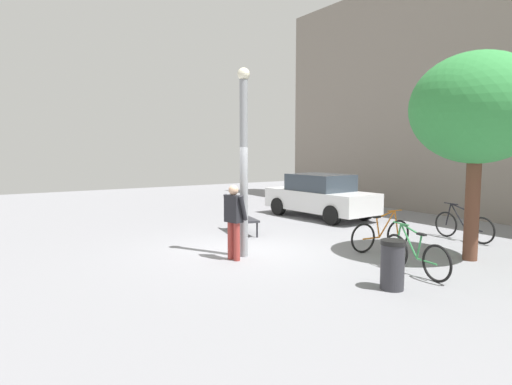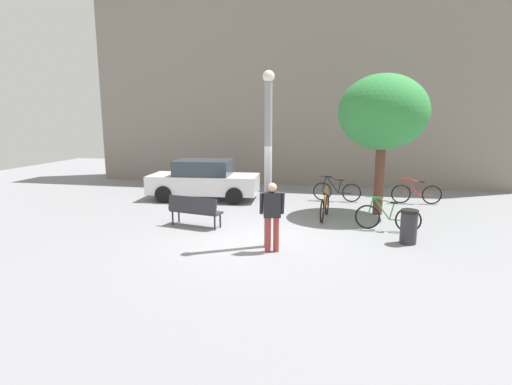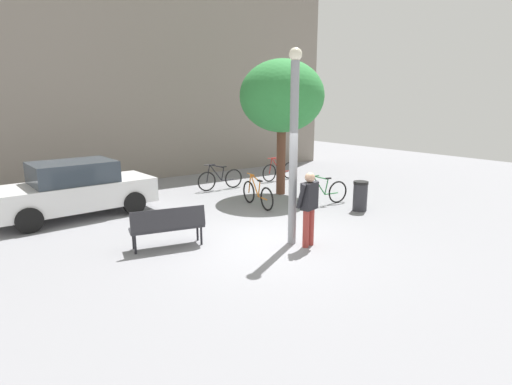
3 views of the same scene
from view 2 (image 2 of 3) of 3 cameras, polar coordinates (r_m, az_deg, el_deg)
The scene contains 12 objects.
ground_plane at distance 10.53m, azimuth -0.05°, elevation -6.85°, with size 36.00×36.00×0.00m, color gray.
building_facade at distance 19.89m, azimuth 6.04°, elevation 14.60°, with size 19.88×2.00×9.10m, color gray.
lamppost at distance 9.61m, azimuth 1.75°, elevation 5.40°, with size 0.28×0.28×4.25m.
person_by_lamppost at distance 9.45m, azimuth 2.31°, elevation -2.85°, with size 0.63×0.38×1.67m.
park_bench at distance 11.80m, azimuth -8.79°, elevation -2.32°, with size 1.66×0.79×0.92m.
plaza_tree at distance 13.56m, azimuth 17.67°, elevation 10.78°, with size 2.82×2.82×4.53m.
bicycle_red at distance 15.98m, azimuth 21.88°, elevation -0.15°, with size 1.81×0.14×0.97m.
bicycle_orange at distance 12.84m, azimuth 9.78°, elevation -2.02°, with size 0.23×1.81×0.97m.
bicycle_green at distance 11.91m, azimuth 18.22°, elevation -3.41°, with size 1.80×0.31×0.97m.
bicycle_black at distance 15.58m, azimuth 11.43°, elevation 0.16°, with size 1.81×0.15×0.97m.
parked_car_white at distance 15.71m, azimuth -7.45°, elevation 1.82°, with size 4.32×2.08×1.55m.
trash_bin at distance 10.89m, azimuth 20.97°, elevation -4.56°, with size 0.43×0.43×0.88m.
Camera 2 is at (2.07, -9.83, 3.18)m, focal length 28.03 mm.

